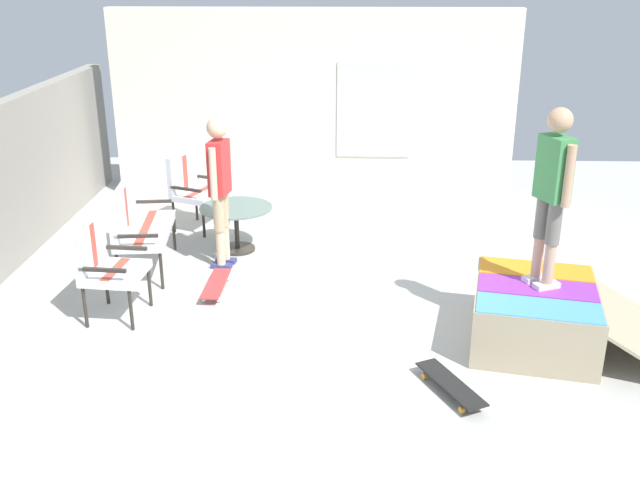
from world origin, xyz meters
name	(u,v)px	position (x,y,z in m)	size (l,w,h in m)	color
ground_plane	(347,305)	(0.00, 0.00, -0.05)	(12.00, 12.00, 0.10)	#B2B2AD
house_facade	(315,105)	(3.80, 0.49, 1.40)	(0.23, 6.00, 2.80)	silver
skate_ramp	(538,315)	(-0.83, -1.79, 0.28)	(1.66, 2.09, 0.57)	tan
patio_bench	(135,220)	(0.79, 2.45, 0.62)	(1.30, 0.68, 1.02)	#2D2823
patio_chair_near_house	(191,184)	(2.26, 2.09, 0.61)	(0.78, 0.75, 1.02)	#2D2823
patio_chair_by_wall	(103,260)	(-0.42, 2.44, 0.61)	(0.67, 0.60, 1.02)	#2D2823
patio_table	(236,220)	(1.43, 1.37, 0.40)	(0.90, 0.90, 0.57)	#2D2823
person_watching	(220,180)	(0.94, 1.47, 1.05)	(0.47, 0.28, 1.79)	navy
person_skater	(552,185)	(-0.76, -1.80, 1.53)	(0.45, 0.33, 1.66)	silver
skateboard_by_bench	(216,284)	(0.20, 1.44, 0.08)	(0.81, 0.22, 0.10)	#B23838
skateboard_spare	(451,384)	(-1.75, -0.86, 0.08)	(0.81, 0.53, 0.10)	black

